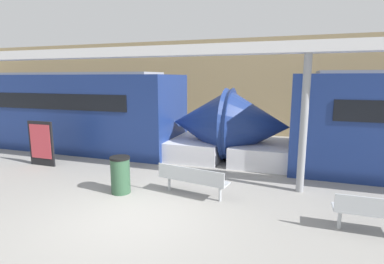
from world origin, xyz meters
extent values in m
plane|color=gray|center=(0.00, 0.00, 0.00)|extent=(60.00, 60.00, 0.00)
cube|color=tan|center=(0.00, 10.59, 2.50)|extent=(56.00, 0.20, 5.00)
cone|color=navy|center=(2.03, 5.20, 1.32)|extent=(2.25, 2.63, 2.63)
cube|color=silver|center=(2.24, 5.20, 0.35)|extent=(2.03, 2.46, 0.70)
cube|color=navy|center=(-9.09, 5.20, 1.55)|extent=(16.00, 2.90, 3.10)
cone|color=navy|center=(0.04, 5.20, 1.32)|extent=(2.25, 2.63, 2.63)
cube|color=silver|center=(-0.18, 5.20, 0.35)|extent=(2.03, 2.46, 0.70)
cube|color=gray|center=(-9.09, 5.20, 3.15)|extent=(14.40, 1.74, 0.10)
cube|color=#ADB2B7|center=(0.91, 1.51, 0.44)|extent=(1.89, 0.75, 0.04)
cube|color=#ADB2B7|center=(0.88, 1.31, 0.62)|extent=(1.82, 0.35, 0.34)
cylinder|color=#ADB2B7|center=(0.19, 1.63, 0.21)|extent=(0.07, 0.07, 0.42)
cylinder|color=#ADB2B7|center=(1.64, 1.38, 0.21)|extent=(0.07, 0.07, 0.42)
cube|color=#ADB2B7|center=(4.82, 0.83, 0.44)|extent=(1.49, 0.44, 0.04)
cube|color=#ADB2B7|center=(4.82, 0.63, 0.62)|extent=(1.49, 0.04, 0.34)
cylinder|color=#ADB2B7|center=(4.22, 0.83, 0.21)|extent=(0.07, 0.07, 0.42)
cylinder|color=#2D5138|center=(-0.96, 1.08, 0.46)|extent=(0.50, 0.50, 0.91)
cylinder|color=black|center=(-0.96, 1.08, 0.94)|extent=(0.52, 0.52, 0.06)
cube|color=black|center=(-4.87, 2.40, 0.77)|extent=(1.00, 0.06, 1.54)
cube|color=#B73842|center=(-4.87, 2.36, 0.85)|extent=(0.85, 0.01, 1.17)
cylinder|color=gray|center=(3.50, 2.70, 1.79)|extent=(0.20, 0.20, 3.59)
cube|color=silver|center=(3.50, 2.70, 3.73)|extent=(28.00, 0.60, 0.28)
camera|label=1|loc=(3.21, -5.40, 2.98)|focal=28.00mm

